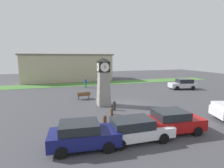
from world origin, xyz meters
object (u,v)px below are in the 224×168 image
clock_tower (103,83)px  car_near_tower (135,129)px  bollard_near_tower (105,121)px  pedestrian_near_bench (85,82)px  bollard_mid_row (112,113)px  car_navy_sedan (83,135)px  bollard_far_row (112,109)px  car_far_lot (183,84)px  car_by_building (173,121)px  bollard_end_row (114,105)px  bench (84,95)px

clock_tower → car_near_tower: clock_tower is taller
bollard_near_tower → pedestrian_near_bench: pedestrian_near_bench is taller
bollard_mid_row → pedestrian_near_bench: pedestrian_near_bench is taller
car_navy_sedan → bollard_far_row: bearing=56.5°
bollard_far_row → car_far_lot: (14.92, 8.52, 0.33)m
bollard_far_row → pedestrian_near_bench: size_ratio=0.60×
pedestrian_near_bench → car_by_building: bearing=-82.0°
bollard_mid_row → car_far_lot: 18.09m
bollard_end_row → car_by_building: (2.22, -6.01, 0.33)m
bollard_near_tower → bollard_far_row: bollard_far_row is taller
car_navy_sedan → car_far_lot: 22.75m
bollard_near_tower → bollard_far_row: 2.75m
bollard_mid_row → car_navy_sedan: 4.91m
bollard_mid_row → bench: bollard_mid_row is taller
clock_tower → car_near_tower: 8.57m
pedestrian_near_bench → bench: bearing=-101.2°
bollard_near_tower → car_near_tower: size_ratio=0.19×
bollard_far_row → car_far_lot: 17.18m
car_by_building → bench: size_ratio=2.43×
pedestrian_near_bench → car_far_lot: bearing=-22.6°
bollard_mid_row → bollard_far_row: bollard_mid_row is taller
car_near_tower → car_by_building: (2.99, 0.32, 0.06)m
bollard_end_row → bench: bearing=111.5°
clock_tower → car_navy_sedan: clock_tower is taller
bench → clock_tower: bearing=-64.1°
bollard_near_tower → car_by_building: car_by_building is taller
bollard_near_tower → bench: bearing=91.0°
bollard_far_row → bollard_end_row: (0.64, 1.18, -0.02)m
bollard_end_row → car_navy_sedan: size_ratio=0.22×
car_navy_sedan → car_far_lot: bearing=36.6°
car_far_lot → bench: size_ratio=2.72×
clock_tower → bench: 4.19m
bollard_near_tower → bollard_end_row: size_ratio=0.94×
bench → car_by_building: bearing=-69.2°
bollard_mid_row → bollard_end_row: bollard_mid_row is taller
bollard_far_row → bollard_mid_row: bearing=-107.8°
bollard_near_tower → pedestrian_near_bench: size_ratio=0.54×
bench → pedestrian_near_bench: size_ratio=1.03×
bollard_far_row → car_navy_sedan: size_ratio=0.23×
bench → bollard_end_row: bearing=-68.5°
bollard_near_tower → car_near_tower: car_near_tower is taller
bollard_end_row → car_by_building: car_by_building is taller
car_navy_sedan → bench: 11.78m
clock_tower → car_by_building: (2.72, -8.06, -1.66)m
bollard_mid_row → bench: bearing=98.2°
car_by_building → pedestrian_near_bench: bearing=98.0°
bollard_mid_row → bollard_far_row: bearing=72.2°
clock_tower → bollard_end_row: bearing=-76.3°
bollard_far_row → car_navy_sedan: car_navy_sedan is taller
car_navy_sedan → car_near_tower: car_navy_sedan is taller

